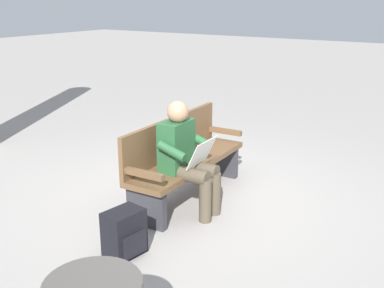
# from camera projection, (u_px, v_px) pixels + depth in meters

# --- Properties ---
(ground_plane) EXTENTS (40.00, 40.00, 0.00)m
(ground_plane) POSITION_uv_depth(u_px,v_px,m) (189.00, 197.00, 5.31)
(ground_plane) COLOR gray
(bench_near) EXTENTS (1.82, 0.55, 0.90)m
(bench_near) POSITION_uv_depth(u_px,v_px,m) (183.00, 158.00, 5.21)
(bench_near) COLOR brown
(bench_near) RESTS_ON ground
(person_seated) EXTENTS (0.58, 0.58, 1.18)m
(person_seated) POSITION_uv_depth(u_px,v_px,m) (186.00, 155.00, 4.78)
(person_seated) COLOR #23512D
(person_seated) RESTS_ON ground
(backpack) EXTENTS (0.37, 0.32, 0.42)m
(backpack) POSITION_uv_depth(u_px,v_px,m) (125.00, 233.00, 4.07)
(backpack) COLOR black
(backpack) RESTS_ON ground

